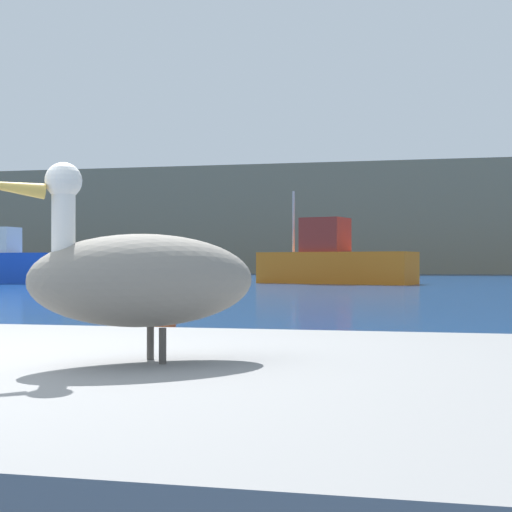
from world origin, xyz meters
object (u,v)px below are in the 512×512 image
at_px(mooring_buoy, 147,319).
at_px(pelican, 142,277).
at_px(fishing_boat_orange, 334,262).
at_px(fishing_boat_blue, 5,264).

bearing_deg(mooring_buoy, pelican, -69.88).
bearing_deg(fishing_boat_orange, pelican, 112.01).
relative_size(pelican, fishing_boat_blue, 0.19).
xyz_separation_m(pelican, mooring_buoy, (-2.04, 5.57, -0.63)).
height_order(pelican, mooring_buoy, pelican).
bearing_deg(mooring_buoy, fishing_boat_orange, 91.12).
height_order(pelican, fishing_boat_blue, fishing_boat_blue).
xyz_separation_m(fishing_boat_orange, mooring_buoy, (0.52, -26.45, -0.69)).
xyz_separation_m(pelican, fishing_boat_orange, (-2.56, 32.01, 0.06)).
bearing_deg(pelican, fishing_boat_blue, -96.96).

